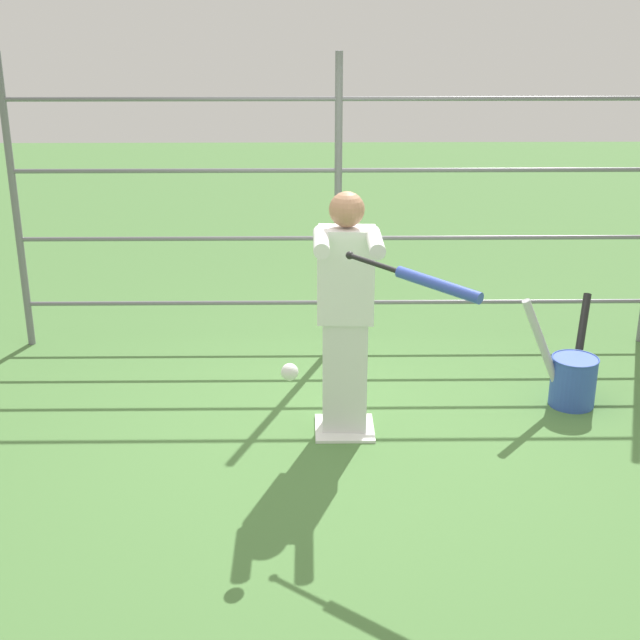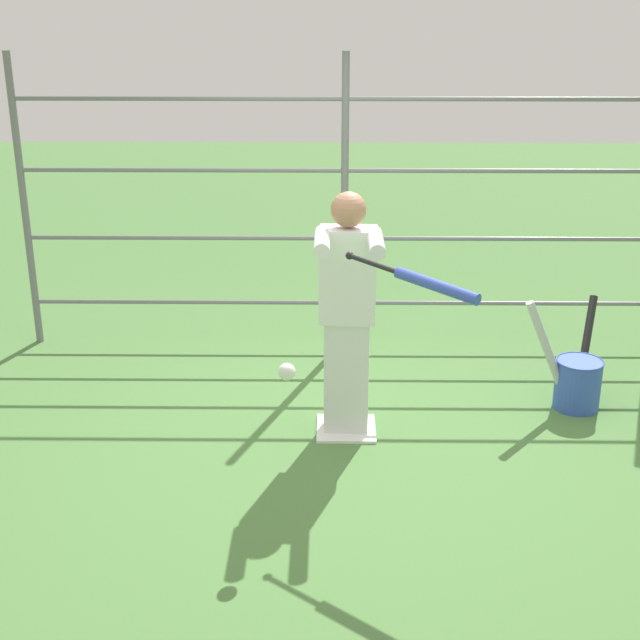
{
  "view_description": "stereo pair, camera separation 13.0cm",
  "coord_description": "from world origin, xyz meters",
  "px_view_note": "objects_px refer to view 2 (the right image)",
  "views": [
    {
      "loc": [
        0.24,
        5.43,
        2.84
      ],
      "look_at": [
        0.17,
        0.4,
        0.95
      ],
      "focal_mm": 50.0,
      "sensor_mm": 36.0,
      "label": 1
    },
    {
      "loc": [
        0.11,
        5.43,
        2.84
      ],
      "look_at": [
        0.17,
        0.4,
        0.95
      ],
      "focal_mm": 50.0,
      "sensor_mm": 36.0,
      "label": 2
    }
  ],
  "objects_px": {
    "batter": "(347,308)",
    "softball_in_flight": "(287,372)",
    "bat_bucket": "(576,379)",
    "baseball_bat_swinging": "(425,282)"
  },
  "relations": [
    {
      "from": "baseball_bat_swinging",
      "to": "softball_in_flight",
      "type": "distance_m",
      "value": 0.9
    },
    {
      "from": "batter",
      "to": "baseball_bat_swinging",
      "type": "xyz_separation_m",
      "value": [
        -0.4,
        0.8,
        0.44
      ]
    },
    {
      "from": "batter",
      "to": "baseball_bat_swinging",
      "type": "relative_size",
      "value": 2.33
    },
    {
      "from": "batter",
      "to": "baseball_bat_swinging",
      "type": "height_order",
      "value": "batter"
    },
    {
      "from": "batter",
      "to": "bat_bucket",
      "type": "bearing_deg",
      "value": -166.31
    },
    {
      "from": "bat_bucket",
      "to": "baseball_bat_swinging",
      "type": "bearing_deg",
      "value": 43.91
    },
    {
      "from": "batter",
      "to": "softball_in_flight",
      "type": "distance_m",
      "value": 1.05
    },
    {
      "from": "bat_bucket",
      "to": "softball_in_flight",
      "type": "bearing_deg",
      "value": 34.88
    },
    {
      "from": "batter",
      "to": "baseball_bat_swinging",
      "type": "distance_m",
      "value": 1.0
    },
    {
      "from": "softball_in_flight",
      "to": "batter",
      "type": "bearing_deg",
      "value": -109.29
    }
  ]
}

